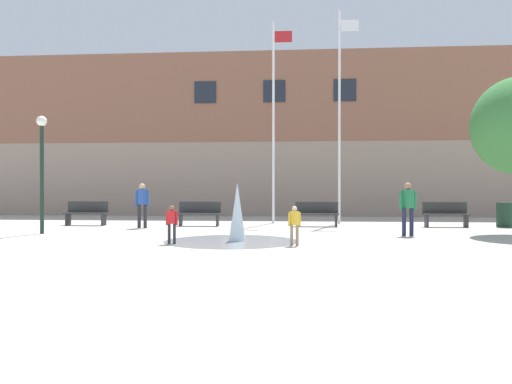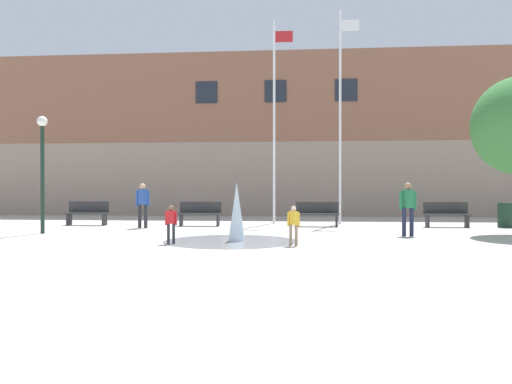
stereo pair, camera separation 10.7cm
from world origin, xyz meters
TOP-DOWN VIEW (x-y plane):
  - ground_plane at (0.00, 0.00)m, footprint 100.00×100.00m
  - library_building at (0.00, 19.51)m, footprint 36.00×6.05m
  - splash_fountain at (-0.53, 4.81)m, footprint 3.61×3.61m
  - park_bench_left_of_flagpoles at (-6.90, 9.95)m, footprint 1.60×0.44m
  - park_bench_center at (-2.53, 9.97)m, footprint 1.60×0.44m
  - park_bench_under_right_flagpole at (1.86, 10.10)m, footprint 1.60×0.44m
  - park_bench_far_right at (6.53, 10.17)m, footprint 1.60×0.44m
  - teen_by_trashcan at (4.40, 6.63)m, footprint 0.50×0.39m
  - child_with_pink_shirt at (1.04, 3.84)m, footprint 0.31×0.24m
  - child_running at (-2.08, 3.97)m, footprint 0.31×0.16m
  - adult_watching at (-4.37, 8.81)m, footprint 0.50×0.35m
  - flagpole_left at (0.20, 11.67)m, footprint 0.80×0.10m
  - flagpole_right at (2.84, 11.67)m, footprint 0.80×0.10m
  - lamp_post_left_lane at (-6.83, 6.46)m, footprint 0.32×0.32m
  - trash_can at (8.66, 10.28)m, footprint 0.56×0.56m

SIDE VIEW (x-z plane):
  - ground_plane at x=0.00m, z-range 0.00..0.00m
  - trash_can at x=8.66m, z-range 0.00..0.90m
  - park_bench_left_of_flagpoles at x=-6.90m, z-range 0.02..0.93m
  - park_bench_center at x=-2.53m, z-range 0.02..0.93m
  - park_bench_under_right_flagpole at x=1.86m, z-range 0.02..0.93m
  - park_bench_far_right at x=6.53m, z-range 0.02..0.93m
  - child_with_pink_shirt at x=1.04m, z-range 0.09..1.07m
  - child_running at x=-2.08m, z-range 0.09..1.07m
  - splash_fountain at x=-0.53m, z-range -0.19..1.40m
  - teen_by_trashcan at x=4.40m, z-range 0.14..1.73m
  - adult_watching at x=-4.37m, z-range 0.14..1.73m
  - lamp_post_left_lane at x=-6.83m, z-range 0.58..4.26m
  - library_building at x=0.00m, z-range 0.00..8.34m
  - flagpole_left at x=0.20m, z-range 0.25..8.41m
  - flagpole_right at x=2.84m, z-range 0.25..8.79m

